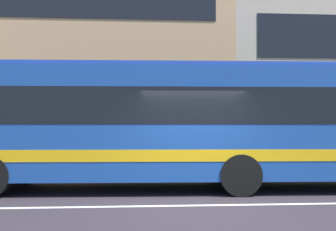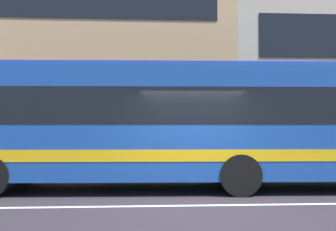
{
  "view_description": "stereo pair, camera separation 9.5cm",
  "coord_description": "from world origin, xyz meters",
  "views": [
    {
      "loc": [
        -1.27,
        -8.33,
        1.66
      ],
      "look_at": [
        -0.55,
        1.82,
        1.94
      ],
      "focal_mm": 42.65,
      "sensor_mm": 36.0,
      "label": 1
    },
    {
      "loc": [
        -1.18,
        -8.34,
        1.66
      ],
      "look_at": [
        -0.55,
        1.82,
        1.94
      ],
      "focal_mm": 42.65,
      "sensor_mm": 36.0,
      "label": 2
    }
  ],
  "objects": [
    {
      "name": "hedge_row_far",
      "position": [
        3.68,
        5.66,
        0.45
      ],
      "size": [
        12.99,
        1.1,
        0.89
      ],
      "primitive_type": "cube",
      "color": "#295E2A",
      "rests_on": "ground_plane"
    },
    {
      "name": "lane_centre_line",
      "position": [
        0.0,
        0.0,
        0.0
      ],
      "size": [
        60.0,
        0.16,
        0.01
      ],
      "primitive_type": "cube",
      "color": "silver",
      "rests_on": "ground_plane"
    },
    {
      "name": "apartment_block_left",
      "position": [
        -8.33,
        13.26,
        6.48
      ],
      "size": [
        22.47,
        9.39,
        12.96
      ],
      "color": "tan",
      "rests_on": "ground_plane"
    },
    {
      "name": "ground_plane",
      "position": [
        0.0,
        0.0,
        0.0
      ],
      "size": [
        160.0,
        160.0,
        0.0
      ],
      "primitive_type": "plane",
      "color": "#322A31"
    },
    {
      "name": "transit_bus",
      "position": [
        0.39,
        2.19,
        1.79
      ],
      "size": [
        12.34,
        2.94,
        3.24
      ],
      "color": "#1B4698",
      "rests_on": "ground_plane"
    }
  ]
}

